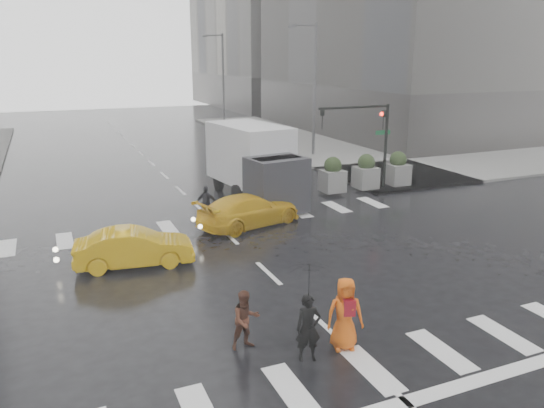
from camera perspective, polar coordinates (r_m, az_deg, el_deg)
name	(u,v)px	position (r m, az deg, el deg)	size (l,w,h in m)	color
ground	(269,273)	(17.51, -0.37, -7.46)	(120.00, 120.00, 0.00)	black
sidewalk_ne	(416,148)	(41.89, 15.18, 5.80)	(35.00, 35.00, 0.15)	slate
road_markings	(269,273)	(17.51, -0.37, -7.44)	(18.00, 48.00, 0.01)	silver
traffic_signal_pole	(370,130)	(27.71, 10.52, 7.83)	(4.45, 0.42, 4.50)	black
street_lamp_near	(313,85)	(37.08, 4.41, 12.66)	(2.15, 0.22, 9.00)	#59595B
street_lamp_far	(222,75)	(55.57, -5.41, 13.63)	(2.15, 0.22, 9.00)	#59595B
planter_west	(333,175)	(27.22, 6.53, 3.07)	(1.10, 1.10, 1.80)	slate
planter_mid	(366,172)	(28.25, 10.07, 3.39)	(1.10, 1.10, 1.80)	slate
planter_east	(397,169)	(29.37, 13.35, 3.68)	(1.10, 1.10, 1.80)	slate
pedestrian_black	(309,296)	(12.23, 4.00, -9.84)	(1.17, 1.18, 2.43)	black
pedestrian_brown	(246,320)	(13.07, -2.84, -12.33)	(0.72, 0.56, 1.49)	#4A271A
pedestrian_orange	(345,314)	(13.09, 7.86, -11.59)	(1.02, 0.82, 1.82)	#EB5E10
pedestrian_far_a	(207,204)	(22.84, -7.06, 0.04)	(0.90, 0.55, 1.54)	black
pedestrian_far_b	(298,181)	(26.26, 2.76, 2.48)	(1.15, 0.64, 1.78)	black
taxi_mid	(134,248)	(18.48, -14.59, -4.56)	(1.37, 3.92, 1.29)	#E2A90B
taxi_rear	(249,210)	(22.06, -2.47, -0.68)	(1.88, 4.08, 1.34)	#E2A90B
box_truck	(256,162)	(25.73, -1.72, 4.58)	(2.55, 6.79, 3.61)	silver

